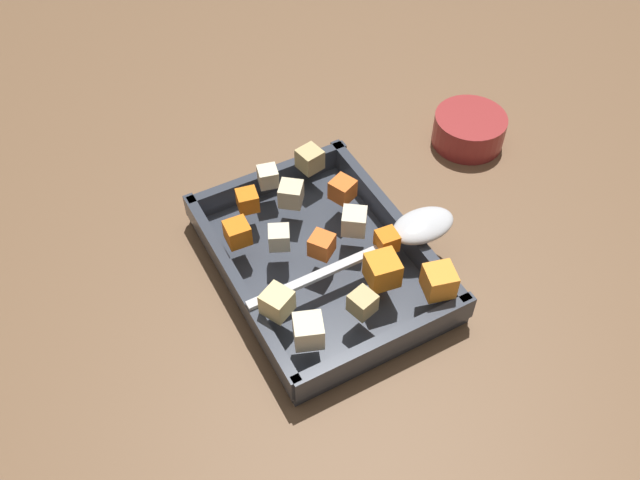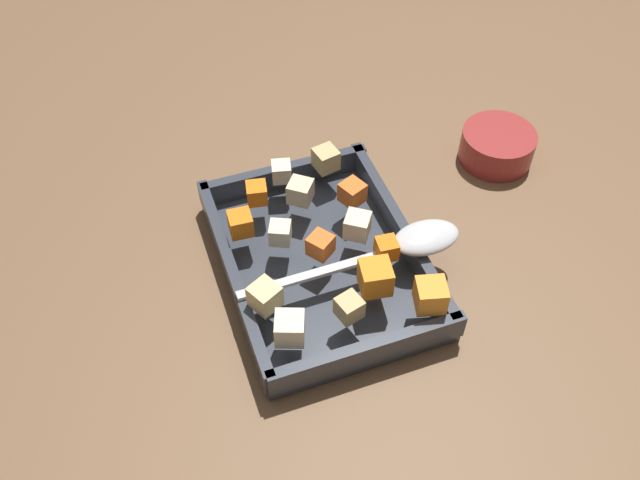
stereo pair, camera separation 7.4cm
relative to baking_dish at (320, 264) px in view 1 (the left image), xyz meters
The scene contains 19 objects.
ground_plane 0.01m from the baking_dish, 37.19° to the right, with size 4.00×4.00×0.00m, color brown.
baking_dish is the anchor object (origin of this frame).
carrot_chunk_mid_right 0.11m from the baking_dish, 26.46° to the left, with size 0.02×0.02×0.02m, color orange.
carrot_chunk_near_right 0.09m from the baking_dish, 154.04° to the right, with size 0.03×0.03×0.03m, color orange.
carrot_chunk_under_handle 0.14m from the baking_dish, 144.62° to the right, with size 0.03×0.03×0.03m, color orange.
carrot_chunk_near_spoon 0.04m from the baking_dish, 163.36° to the left, with size 0.02×0.02×0.02m, color orange.
carrot_chunk_far_right 0.09m from the baking_dish, 47.67° to the right, with size 0.02×0.02×0.02m, color orange.
carrot_chunk_rim_edge 0.08m from the baking_dish, 119.94° to the right, with size 0.02×0.02×0.02m, color orange.
carrot_chunk_corner_sw 0.10m from the baking_dish, 56.35° to the left, with size 0.03×0.03×0.03m, color orange.
potato_chunk_center 0.12m from the baking_dish, ahead, with size 0.02×0.02×0.02m, color beige.
potato_chunk_heap_top 0.10m from the baking_dish, behind, with size 0.02×0.02×0.02m, color tan.
potato_chunk_near_left 0.11m from the baking_dish, 124.83° to the left, with size 0.03×0.03×0.03m, color #E0CC89.
potato_chunk_corner_nw 0.13m from the baking_dish, 22.90° to the right, with size 0.03×0.03×0.03m, color tan.
potato_chunk_far_left 0.13m from the baking_dish, 146.14° to the left, with size 0.03×0.03×0.03m, color beige.
potato_chunk_front_center 0.09m from the baking_dish, ahead, with size 0.03×0.03×0.03m, color beige.
parsnip_chunk_corner_se 0.06m from the baking_dish, 58.61° to the left, with size 0.02×0.02×0.02m, color beige.
parsnip_chunk_mid_left 0.06m from the baking_dish, 88.53° to the right, with size 0.03×0.03×0.03m, color beige.
serving_spoon 0.11m from the baking_dish, 110.37° to the right, with size 0.05×0.25×0.02m.
small_prep_bowl 0.30m from the baking_dish, 70.03° to the right, with size 0.10×0.10×0.04m, color maroon.
Camera 1 is at (-0.43, 0.23, 0.62)m, focal length 38.58 mm.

